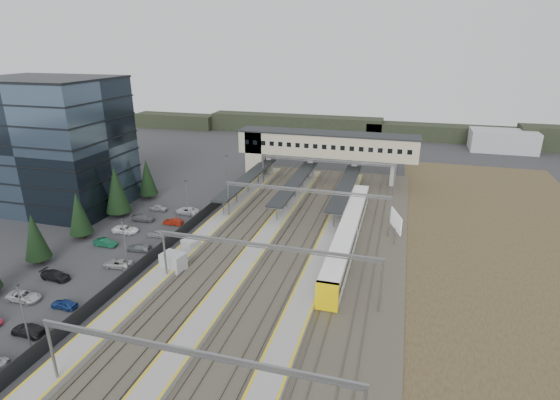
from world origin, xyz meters
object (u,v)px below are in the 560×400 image
(train, at_px, (348,234))
(relay_cabin_far, at_px, (190,246))
(billboard, at_px, (396,222))
(office_building, at_px, (53,144))
(relay_cabin_near, at_px, (173,262))
(footbridge, at_px, (314,146))

(train, bearing_deg, relay_cabin_far, -158.51)
(relay_cabin_far, xyz_separation_m, billboard, (29.81, 13.07, 2.12))
(office_building, xyz_separation_m, relay_cabin_far, (33.23, -11.65, -11.19))
(relay_cabin_near, height_order, footbridge, footbridge)
(train, xyz_separation_m, billboard, (7.04, 4.10, 1.13))
(relay_cabin_far, bearing_deg, office_building, 160.68)
(office_building, height_order, relay_cabin_far, office_building)
(footbridge, xyz_separation_m, billboard, (19.34, -28.58, -4.81))
(footbridge, bearing_deg, relay_cabin_far, -104.11)
(relay_cabin_near, bearing_deg, office_building, 152.47)
(train, bearing_deg, footbridge, 110.62)
(billboard, bearing_deg, relay_cabin_far, -156.32)
(train, bearing_deg, billboard, 30.25)
(office_building, relative_size, billboard, 4.53)
(office_building, bearing_deg, billboard, 1.29)
(office_building, distance_m, relay_cabin_far, 36.95)
(relay_cabin_near, bearing_deg, relay_cabin_far, 94.41)
(footbridge, xyz_separation_m, train, (12.30, -32.68, -5.94))
(relay_cabin_near, distance_m, footbridge, 49.05)
(relay_cabin_near, bearing_deg, train, 33.68)
(office_building, relative_size, relay_cabin_far, 8.89)
(relay_cabin_near, height_order, train, train)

